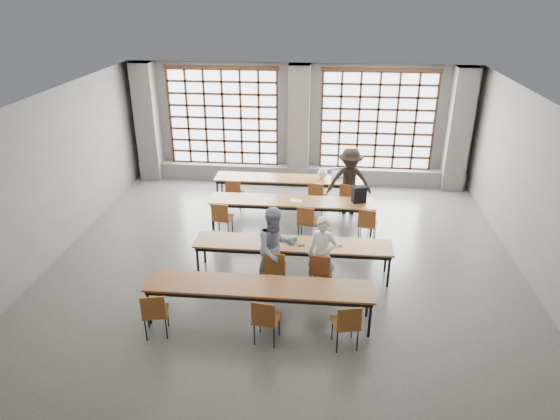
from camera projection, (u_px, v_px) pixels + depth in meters
The scene contains 39 objects.
floor at pixel (282, 274), 10.40m from camera, with size 11.00×11.00×0.00m, color #4E4E4C.
ceiling at pixel (282, 107), 8.95m from camera, with size 11.00×11.00×0.00m, color silver.
wall_back at pixel (299, 124), 14.65m from camera, with size 10.00×10.00×0.00m, color #5B5B59.
wall_left at pixel (37, 187), 10.11m from camera, with size 11.00×11.00×0.00m, color #5B5B59.
wall_right at pixel (550, 207), 9.23m from camera, with size 11.00×11.00×0.00m, color #5B5B59.
column_left at pixel (148, 123), 14.79m from camera, with size 0.60×0.55×3.50m, color #5C5C59.
column_mid at pixel (299, 126), 14.40m from camera, with size 0.60×0.55×3.50m, color #5C5C59.
column_right at pixel (458, 130), 14.00m from camera, with size 0.60×0.55×3.50m, color #5C5C59.
window_left at pixel (223, 118), 14.72m from camera, with size 3.32×0.12×3.00m.
window_right at pixel (377, 121), 14.32m from camera, with size 3.32×0.12×3.00m.
sill_ledge at pixel (298, 174), 15.09m from camera, with size 9.80×0.35×0.50m, color #5C5C59.
desk_row_a at pixel (289, 180), 13.49m from camera, with size 4.00×0.70×0.73m.
desk_row_b at pixel (292, 203), 12.10m from camera, with size 4.00×0.70×0.73m.
desk_row_c at pixel (293, 246), 10.12m from camera, with size 4.00×0.70×0.73m.
desk_row_d at pixel (259, 288), 8.71m from camera, with size 4.00×0.70×0.73m.
chair_back_left at pixel (234, 191), 13.10m from camera, with size 0.42×0.43×0.88m.
chair_back_mid at pixel (317, 194), 12.91m from camera, with size 0.51×0.52×0.88m.
chair_back_right at pixel (348, 196), 12.84m from camera, with size 0.52×0.52×0.88m.
chair_mid_left at pixel (222, 216), 11.72m from camera, with size 0.46×0.47×0.88m.
chair_mid_centre at pixel (306, 219), 11.55m from camera, with size 0.48×0.49×0.88m.
chair_mid_right at pixel (367, 222), 11.43m from camera, with size 0.50×0.50×0.88m.
chair_front_left at pixel (275, 266), 9.63m from camera, with size 0.43×0.43×0.88m.
chair_front_right at pixel (321, 269), 9.56m from camera, with size 0.49×0.50×0.88m.
chair_near_left at pixel (155, 310), 8.34m from camera, with size 0.51×0.51×0.88m.
chair_near_mid at pixel (265, 317), 8.18m from camera, with size 0.48×0.48×0.88m.
chair_near_right at pixel (347, 322), 8.06m from camera, with size 0.51×0.51×0.88m.
student_male at pixel (322, 255), 9.57m from camera, with size 0.57×0.37×1.55m, color white.
student_female at pixel (275, 249), 9.62m from camera, with size 0.83×0.65×1.71m, color navy.
student_back at pixel (349, 181), 12.81m from camera, with size 1.14×0.65×1.76m, color black.
laptop_front at pixel (320, 239), 10.12m from camera, with size 0.38×0.33×0.26m.
laptop_back at pixel (338, 176), 13.42m from camera, with size 0.45×0.41×0.26m.
mouse at pixel (340, 245), 9.99m from camera, with size 0.10×0.06×0.04m, color silver.
green_box at pixel (291, 239), 10.15m from camera, with size 0.25×0.09×0.09m, color green.
phone at pixel (301, 245), 9.99m from camera, with size 0.13×0.06×0.01m, color black.
paper_sheet_a at pixel (268, 199), 12.17m from camera, with size 0.30×0.21×0.00m, color white.
paper_sheet_c at pixel (296, 200), 12.06m from camera, with size 0.30×0.21×0.00m, color silver.
backpack at pixel (359, 194), 11.89m from camera, with size 0.32×0.20×0.40m, color black.
plastic_bag at pixel (323, 173), 13.37m from camera, with size 0.26×0.21×0.29m, color white.
red_pouch at pixel (155, 309), 8.43m from camera, with size 0.20×0.08×0.06m, color #B3162C.
Camera 1 is at (0.82, -8.87, 5.53)m, focal length 32.00 mm.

